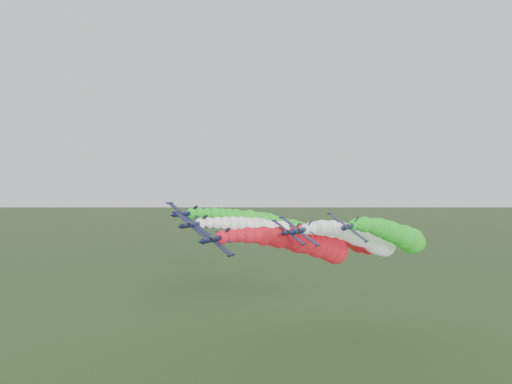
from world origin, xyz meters
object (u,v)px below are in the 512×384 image
jet_outer_right (399,236)px  jet_trail (350,239)px  jet_inner_left (287,234)px  jet_lead (310,245)px  jet_outer_left (276,226)px  jet_inner_right (366,239)px

jet_outer_right → jet_trail: 18.85m
jet_inner_left → jet_trail: bearing=56.1°
jet_lead → jet_outer_left: bearing=131.0°
jet_inner_right → jet_outer_right: jet_outer_right is taller
jet_lead → jet_trail: bearing=81.9°
jet_outer_left → jet_outer_right: bearing=-3.7°
jet_inner_right → jet_outer_left: 28.30m
jet_outer_left → jet_lead: bearing=-49.0°
jet_inner_left → jet_outer_right: size_ratio=1.00×
jet_outer_left → jet_inner_right: bearing=-12.1°
jet_outer_left → jet_trail: jet_outer_left is taller
jet_outer_left → jet_trail: 22.07m
jet_inner_right → jet_lead: bearing=-131.5°
jet_outer_right → jet_trail: (-15.39, 10.61, -2.45)m
jet_outer_left → jet_inner_left: bearing=-54.6°
jet_inner_left → jet_outer_right: bearing=16.3°
jet_inner_left → jet_trail: jet_inner_left is taller
jet_lead → jet_outer_left: (-16.28, 18.75, 2.61)m
jet_lead → jet_outer_right: (19.24, 16.47, 1.48)m
jet_lead → jet_outer_right: size_ratio=1.01×
jet_outer_right → jet_inner_left: bearing=-163.7°
jet_lead → jet_inner_right: bearing=48.5°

